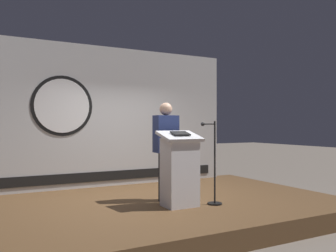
{
  "coord_description": "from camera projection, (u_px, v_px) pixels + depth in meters",
  "views": [
    {
      "loc": [
        -2.61,
        -5.47,
        1.6
      ],
      "look_at": [
        0.23,
        -0.15,
        1.58
      ],
      "focal_mm": 37.98,
      "sensor_mm": 36.0,
      "label": 1
    }
  ],
  "objects": [
    {
      "name": "stage_platform",
      "position": [
        152.0,
        210.0,
        6.06
      ],
      "size": [
        6.4,
        4.0,
        0.3
      ],
      "primitive_type": "cube",
      "color": "brown",
      "rests_on": "ground"
    },
    {
      "name": "speaker_person",
      "position": [
        166.0,
        151.0,
        6.11
      ],
      "size": [
        0.4,
        0.26,
        1.69
      ],
      "color": "black",
      "rests_on": "stage_platform"
    },
    {
      "name": "podium",
      "position": [
        180.0,
        170.0,
        5.68
      ],
      "size": [
        0.64,
        0.5,
        1.21
      ],
      "color": "silver",
      "rests_on": "stage_platform"
    },
    {
      "name": "microphone_stand",
      "position": [
        213.0,
        175.0,
        5.86
      ],
      "size": [
        0.24,
        0.51,
        1.37
      ],
      "color": "black",
      "rests_on": "stage_platform"
    },
    {
      "name": "banner_display",
      "position": [
        114.0,
        117.0,
        7.67
      ],
      "size": [
        5.28,
        0.12,
        2.97
      ],
      "color": "silver",
      "rests_on": "stage_platform"
    },
    {
      "name": "ground_plane",
      "position": [
        152.0,
        219.0,
        6.06
      ],
      "size": [
        40.0,
        40.0,
        0.0
      ],
      "primitive_type": "plane",
      "color": "#6B6056"
    }
  ]
}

